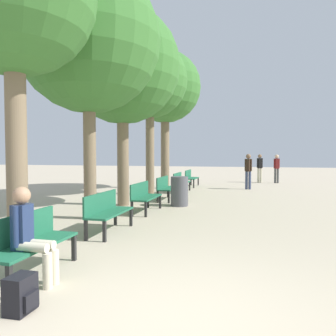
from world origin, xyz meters
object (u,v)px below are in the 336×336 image
tree_row_1 (89,41)px  backpack (21,294)px  bench_row_2 (144,195)px  pedestrian_mid (260,166)px  bench_row_0 (28,240)px  tree_row_3 (150,81)px  bench_row_1 (106,209)px  bench_row_4 (180,181)px  bench_row_5 (191,177)px  tree_row_2 (122,67)px  trash_bin (179,191)px  pedestrian_near (248,169)px  tree_row_4 (165,88)px  bench_row_3 (166,186)px  person_seated (30,233)px  pedestrian_far (277,167)px

tree_row_1 → backpack: (1.68, -4.79, -4.36)m
bench_row_2 → pedestrian_mid: bearing=72.2°
bench_row_0 → pedestrian_mid: 16.45m
tree_row_3 → bench_row_1: bearing=-80.8°
bench_row_4 → backpack: bench_row_4 is taller
bench_row_5 → tree_row_2: 7.79m
trash_bin → pedestrian_near: bearing=69.4°
bench_row_1 → tree_row_2: tree_row_2 is taller
bench_row_0 → pedestrian_mid: (3.52, 16.07, 0.46)m
tree_row_4 → bench_row_3: bearing=-74.9°
bench_row_3 → tree_row_3: bearing=126.0°
bench_row_0 → pedestrian_mid: pedestrian_mid is taller
backpack → trash_bin: trash_bin is taller
bench_row_1 → tree_row_4: size_ratio=0.23×
bench_row_0 → tree_row_3: tree_row_3 is taller
tree_row_2 → pedestrian_mid: (4.58, 9.94, -3.54)m
bench_row_4 → tree_row_3: tree_row_3 is taller
bench_row_4 → tree_row_4: (-1.06, 1.38, 4.38)m
bench_row_2 → pedestrian_mid: size_ratio=0.91×
backpack → person_seated: bearing=120.1°
tree_row_2 → bench_row_1: bearing=-73.5°
bench_row_5 → tree_row_4: (-1.06, -1.16, 4.38)m
bench_row_4 → pedestrian_mid: 6.87m
bench_row_4 → pedestrian_far: bearing=52.0°
bench_row_2 → tree_row_2: 4.26m
pedestrian_far → tree_row_3: bearing=-129.0°
tree_row_3 → backpack: size_ratio=15.70×
bench_row_4 → pedestrian_mid: bearing=59.1°
tree_row_2 → trash_bin: 4.42m
bench_row_5 → tree_row_1: tree_row_1 is taller
tree_row_2 → person_seated: tree_row_2 is taller
tree_row_4 → pedestrian_far: (5.51, 4.33, -3.93)m
bench_row_0 → bench_row_5: 12.73m
backpack → trash_bin: 7.39m
bench_row_0 → person_seated: (0.23, -0.26, 0.18)m
pedestrian_far → pedestrian_near: bearing=-112.4°
tree_row_3 → person_seated: bearing=-82.2°
tree_row_4 → bench_row_2: bearing=-80.7°
pedestrian_mid → pedestrian_far: (0.93, -0.17, -0.01)m
bench_row_5 → person_seated: 12.99m
bench_row_1 → bench_row_2: same height
person_seated → backpack: bearing=-59.9°
bench_row_0 → tree_row_2: bearing=99.8°
person_seated → pedestrian_near: pedestrian_near is taller
bench_row_2 → bench_row_4: size_ratio=1.00×
bench_row_4 → tree_row_1: 7.60m
tree_row_4 → bench_row_4: bearing=-52.6°
bench_row_4 → trash_bin: size_ratio=1.60×
tree_row_4 → bench_row_1: bearing=-83.3°
bench_row_0 → tree_row_4: 12.41m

